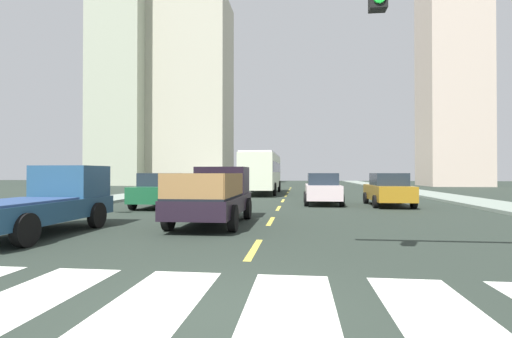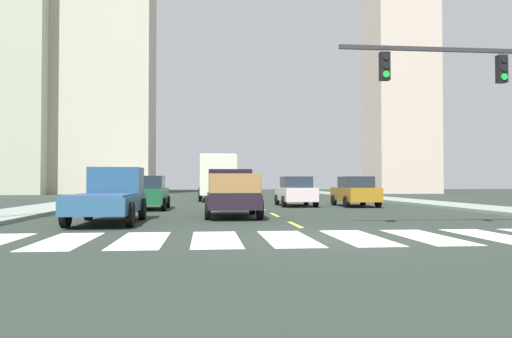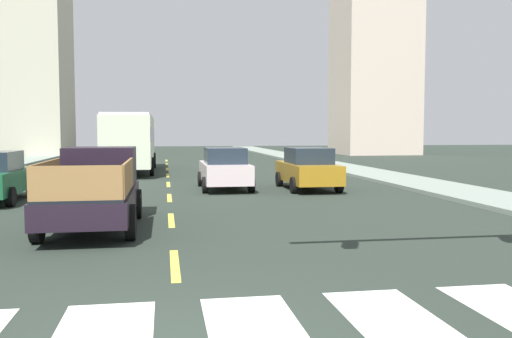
# 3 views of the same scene
# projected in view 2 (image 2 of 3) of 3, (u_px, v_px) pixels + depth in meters

# --- Properties ---
(ground_plane) EXTENTS (160.00, 160.00, 0.00)m
(ground_plane) POSITION_uv_depth(u_px,v_px,m) (323.00, 238.00, 12.81)
(ground_plane) COLOR #263029
(sidewalk_right) EXTENTS (2.94, 110.00, 0.15)m
(sidewalk_right) POSITION_uv_depth(u_px,v_px,m) (429.00, 203.00, 31.81)
(sidewalk_right) COLOR gray
(sidewalk_right) RESTS_ON ground
(sidewalk_left) EXTENTS (2.94, 110.00, 0.15)m
(sidewalk_left) POSITION_uv_depth(u_px,v_px,m) (67.00, 205.00, 29.62)
(sidewalk_left) COLOR gray
(sidewalk_left) RESTS_ON ground
(crosswalk_stripe_1) EXTENTS (1.17, 3.76, 0.01)m
(crosswalk_stripe_1) POSITION_uv_depth(u_px,v_px,m) (65.00, 241.00, 12.18)
(crosswalk_stripe_1) COLOR silver
(crosswalk_stripe_1) RESTS_ON ground
(crosswalk_stripe_2) EXTENTS (1.17, 3.76, 0.01)m
(crosswalk_stripe_2) POSITION_uv_depth(u_px,v_px,m) (141.00, 240.00, 12.36)
(crosswalk_stripe_2) COLOR silver
(crosswalk_stripe_2) RESTS_ON ground
(crosswalk_stripe_3) EXTENTS (1.17, 3.76, 0.01)m
(crosswalk_stripe_3) POSITION_uv_depth(u_px,v_px,m) (216.00, 239.00, 12.54)
(crosswalk_stripe_3) COLOR silver
(crosswalk_stripe_3) RESTS_ON ground
(crosswalk_stripe_4) EXTENTS (1.17, 3.76, 0.01)m
(crosswalk_stripe_4) POSITION_uv_depth(u_px,v_px,m) (288.00, 238.00, 12.72)
(crosswalk_stripe_4) COLOR silver
(crosswalk_stripe_4) RESTS_ON ground
(crosswalk_stripe_5) EXTENTS (1.17, 3.76, 0.01)m
(crosswalk_stripe_5) POSITION_uv_depth(u_px,v_px,m) (358.00, 238.00, 12.90)
(crosswalk_stripe_5) COLOR silver
(crosswalk_stripe_5) RESTS_ON ground
(crosswalk_stripe_6) EXTENTS (1.17, 3.76, 0.01)m
(crosswalk_stripe_6) POSITION_uv_depth(u_px,v_px,m) (426.00, 237.00, 13.08)
(crosswalk_stripe_6) COLOR silver
(crosswalk_stripe_6) RESTS_ON ground
(crosswalk_stripe_7) EXTENTS (1.17, 3.76, 0.01)m
(crosswalk_stripe_7) POSITION_uv_depth(u_px,v_px,m) (492.00, 236.00, 13.26)
(crosswalk_stripe_7) COLOR silver
(crosswalk_stripe_7) RESTS_ON ground
(lane_dash_0) EXTENTS (0.16, 2.40, 0.01)m
(lane_dash_0) POSITION_uv_depth(u_px,v_px,m) (295.00, 225.00, 16.79)
(lane_dash_0) COLOR #DEC744
(lane_dash_0) RESTS_ON ground
(lane_dash_1) EXTENTS (0.16, 2.40, 0.01)m
(lane_dash_1) POSITION_uv_depth(u_px,v_px,m) (275.00, 215.00, 21.76)
(lane_dash_1) COLOR #DEC744
(lane_dash_1) RESTS_ON ground
(lane_dash_2) EXTENTS (0.16, 2.40, 0.01)m
(lane_dash_2) POSITION_uv_depth(u_px,v_px,m) (262.00, 209.00, 26.73)
(lane_dash_2) COLOR #DEC744
(lane_dash_2) RESTS_ON ground
(lane_dash_3) EXTENTS (0.16, 2.40, 0.01)m
(lane_dash_3) POSITION_uv_depth(u_px,v_px,m) (253.00, 204.00, 31.71)
(lane_dash_3) COLOR #DEC744
(lane_dash_3) RESTS_ON ground
(lane_dash_4) EXTENTS (0.16, 2.40, 0.01)m
(lane_dash_4) POSITION_uv_depth(u_px,v_px,m) (246.00, 201.00, 36.68)
(lane_dash_4) COLOR #DEC744
(lane_dash_4) RESTS_ON ground
(lane_dash_5) EXTENTS (0.16, 2.40, 0.01)m
(lane_dash_5) POSITION_uv_depth(u_px,v_px,m) (241.00, 199.00, 41.65)
(lane_dash_5) COLOR #DEC744
(lane_dash_5) RESTS_ON ground
(lane_dash_6) EXTENTS (0.16, 2.40, 0.01)m
(lane_dash_6) POSITION_uv_depth(u_px,v_px,m) (238.00, 197.00, 46.63)
(lane_dash_6) COLOR #DEC744
(lane_dash_6) RESTS_ON ground
(lane_dash_7) EXTENTS (0.16, 2.40, 0.01)m
(lane_dash_7) POSITION_uv_depth(u_px,v_px,m) (234.00, 196.00, 51.60)
(lane_dash_7) COLOR #DEC744
(lane_dash_7) RESTS_ON ground
(pickup_stakebed) EXTENTS (2.18, 5.20, 1.96)m
(pickup_stakebed) POSITION_uv_depth(u_px,v_px,m) (231.00, 193.00, 21.01)
(pickup_stakebed) COLOR black
(pickup_stakebed) RESTS_ON ground
(pickup_dark) EXTENTS (2.18, 5.20, 1.96)m
(pickup_dark) POSITION_uv_depth(u_px,v_px,m) (110.00, 196.00, 17.82)
(pickup_dark) COLOR navy
(pickup_dark) RESTS_ON ground
(city_bus) EXTENTS (2.72, 10.80, 3.32)m
(city_bus) POSITION_uv_depth(u_px,v_px,m) (217.00, 175.00, 39.33)
(city_bus) COLOR beige
(city_bus) RESTS_ON ground
(sedan_mid) EXTENTS (2.02, 4.40, 1.72)m
(sedan_mid) POSITION_uv_depth(u_px,v_px,m) (355.00, 191.00, 29.21)
(sedan_mid) COLOR #A07119
(sedan_mid) RESTS_ON ground
(sedan_far) EXTENTS (2.02, 4.40, 1.72)m
(sedan_far) POSITION_uv_depth(u_px,v_px,m) (296.00, 191.00, 29.54)
(sedan_far) COLOR silver
(sedan_far) RESTS_ON ground
(sedan_near_right) EXTENTS (2.02, 4.40, 1.72)m
(sedan_near_right) POSITION_uv_depth(u_px,v_px,m) (148.00, 193.00, 25.95)
(sedan_near_right) COLOR #195732
(sedan_near_right) RESTS_ON ground
(tower_tall_centre) EXTENTS (7.51, 7.29, 34.06)m
(tower_tall_centre) POSITION_uv_depth(u_px,v_px,m) (400.00, 57.00, 63.28)
(tower_tall_centre) COLOR beige
(tower_tall_centre) RESTS_ON ground
(block_mid_left) EXTENTS (11.31, 8.86, 27.40)m
(block_mid_left) POSITION_uv_depth(u_px,v_px,m) (106.00, 81.00, 61.88)
(block_mid_left) COLOR #BCB8A1
(block_mid_left) RESTS_ON ground
(block_mid_right) EXTENTS (7.72, 10.72, 35.91)m
(block_mid_right) POSITION_uv_depth(u_px,v_px,m) (23.00, 41.00, 59.45)
(block_mid_right) COLOR #AAB298
(block_mid_right) RESTS_ON ground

